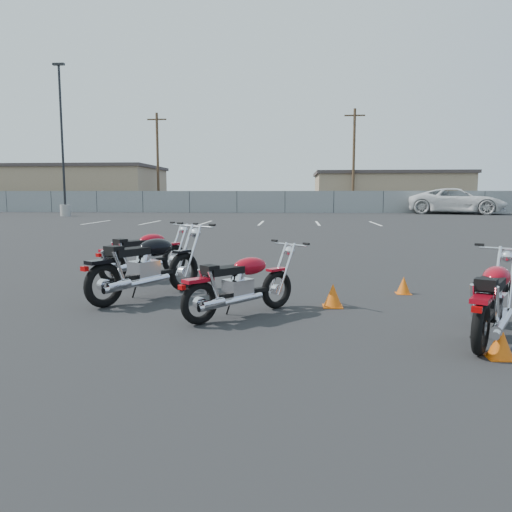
# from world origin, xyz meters

# --- Properties ---
(ground) EXTENTS (120.00, 120.00, 0.00)m
(ground) POSITION_xyz_m (0.00, 0.00, 0.00)
(ground) COLOR black
(ground) RESTS_ON ground
(motorcycle_front_red) EXTENTS (1.48, 1.86, 0.99)m
(motorcycle_front_red) POSITION_xyz_m (-1.95, 2.32, 0.45)
(motorcycle_front_red) COLOR black
(motorcycle_front_red) RESTS_ON ground
(motorcycle_second_black) EXTENTS (1.56, 2.04, 1.07)m
(motorcycle_second_black) POSITION_xyz_m (-1.41, 0.61, 0.49)
(motorcycle_second_black) COLOR black
(motorcycle_second_black) RESTS_ON ground
(motorcycle_third_red) EXTENTS (1.53, 1.56, 0.90)m
(motorcycle_third_red) POSITION_xyz_m (0.08, -0.35, 0.41)
(motorcycle_third_red) COLOR black
(motorcycle_third_red) RESTS_ON ground
(motorcycle_rear_red) EXTENTS (1.27, 1.81, 0.93)m
(motorcycle_rear_red) POSITION_xyz_m (2.85, -1.15, 0.42)
(motorcycle_rear_red) COLOR black
(motorcycle_rear_red) RESTS_ON ground
(training_cone_near) EXTENTS (0.22, 0.22, 0.27)m
(training_cone_near) POSITION_xyz_m (2.44, 1.26, 0.13)
(training_cone_near) COLOR #DD5B0B
(training_cone_near) RESTS_ON ground
(training_cone_far) EXTENTS (0.25, 0.25, 0.30)m
(training_cone_far) POSITION_xyz_m (2.69, -1.78, 0.15)
(training_cone_far) COLOR #DD5B0B
(training_cone_far) RESTS_ON ground
(training_cone_extra) EXTENTS (0.27, 0.27, 0.32)m
(training_cone_extra) POSITION_xyz_m (1.28, 0.27, 0.16)
(training_cone_extra) COLOR #DD5B0B
(training_cone_extra) RESTS_ON ground
(light_pole_west) EXTENTS (0.80, 0.70, 10.33)m
(light_pole_west) POSITION_xyz_m (-15.22, 27.42, 2.69)
(light_pole_west) COLOR #989690
(light_pole_west) RESTS_ON ground
(chainlink_fence) EXTENTS (80.06, 0.06, 1.80)m
(chainlink_fence) POSITION_xyz_m (-0.00, 35.00, 0.90)
(chainlink_fence) COLOR slate
(chainlink_fence) RESTS_ON ground
(tan_building_west) EXTENTS (18.40, 10.40, 4.30)m
(tan_building_west) POSITION_xyz_m (-22.00, 42.00, 2.16)
(tan_building_west) COLOR #957E60
(tan_building_west) RESTS_ON ground
(tan_building_east) EXTENTS (14.40, 9.40, 3.70)m
(tan_building_east) POSITION_xyz_m (10.00, 44.00, 1.86)
(tan_building_east) COLOR #957E60
(tan_building_east) RESTS_ON ground
(utility_pole_b) EXTENTS (1.80, 0.24, 9.00)m
(utility_pole_b) POSITION_xyz_m (-12.00, 40.00, 4.69)
(utility_pole_b) COLOR #402D1D
(utility_pole_b) RESTS_ON ground
(utility_pole_c) EXTENTS (1.80, 0.24, 9.00)m
(utility_pole_c) POSITION_xyz_m (6.00, 39.00, 4.69)
(utility_pole_c) COLOR #402D1D
(utility_pole_c) RESTS_ON ground
(parking_line_stripes) EXTENTS (15.12, 4.00, 0.01)m
(parking_line_stripes) POSITION_xyz_m (-2.50, 20.00, 0.00)
(parking_line_stripes) COLOR silver
(parking_line_stripes) RESTS_ON ground
(white_van) EXTENTS (5.68, 8.93, 3.16)m
(white_van) POSITION_xyz_m (13.39, 33.53, 1.58)
(white_van) COLOR silver
(white_van) RESTS_ON ground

